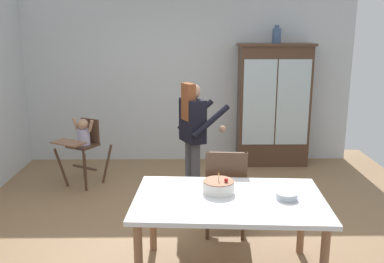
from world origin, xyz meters
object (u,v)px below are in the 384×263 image
(dining_chair_far_side, at_px, (226,187))
(dining_table, at_px, (229,207))
(birthday_cake, at_px, (219,186))
(ceramic_vase, at_px, (277,35))
(serving_bowl, at_px, (287,196))
(china_cabinet, at_px, (273,105))
(high_chair_with_toddler, at_px, (83,140))
(adult_person, at_px, (193,129))

(dining_chair_far_side, bearing_deg, dining_table, 91.28)
(dining_table, height_order, birthday_cake, birthday_cake)
(ceramic_vase, bearing_deg, dining_chair_far_side, -111.47)
(ceramic_vase, height_order, birthday_cake, ceramic_vase)
(serving_bowl, bearing_deg, china_cabinet, 80.79)
(high_chair_with_toddler, bearing_deg, adult_person, 4.90)
(china_cabinet, distance_m, serving_bowl, 3.28)
(high_chair_with_toddler, height_order, birthday_cake, high_chair_with_toddler)
(high_chair_with_toddler, distance_m, dining_table, 2.89)
(dining_table, xyz_separation_m, dining_chair_far_side, (0.04, 0.72, -0.10))
(ceramic_vase, bearing_deg, adult_person, -128.40)
(dining_table, distance_m, serving_bowl, 0.50)
(china_cabinet, distance_m, high_chair_with_toddler, 2.97)
(dining_table, distance_m, dining_chair_far_side, 0.73)
(high_chair_with_toddler, height_order, serving_bowl, high_chair_with_toddler)
(dining_table, relative_size, birthday_cake, 6.05)
(high_chair_with_toddler, height_order, adult_person, adult_person)
(adult_person, relative_size, dining_table, 0.90)
(china_cabinet, xyz_separation_m, ceramic_vase, (0.00, 0.00, 1.08))
(high_chair_with_toddler, distance_m, dining_chair_far_side, 2.40)
(china_cabinet, distance_m, adult_person, 2.09)
(birthday_cake, bearing_deg, china_cabinet, 70.36)
(high_chair_with_toddler, xyz_separation_m, adult_person, (1.51, -0.71, 0.31))
(high_chair_with_toddler, height_order, dining_table, high_chair_with_toddler)
(dining_table, bearing_deg, china_cabinet, 72.42)
(china_cabinet, relative_size, dining_chair_far_side, 2.01)
(serving_bowl, bearing_deg, birthday_cake, 164.17)
(china_cabinet, relative_size, ceramic_vase, 7.14)
(dining_table, relative_size, serving_bowl, 9.41)
(adult_person, distance_m, serving_bowl, 1.78)
(ceramic_vase, distance_m, dining_chair_far_side, 3.05)
(china_cabinet, height_order, serving_bowl, china_cabinet)
(adult_person, height_order, serving_bowl, adult_person)
(high_chair_with_toddler, xyz_separation_m, dining_table, (1.79, -2.27, 0.00))
(ceramic_vase, distance_m, serving_bowl, 3.52)
(china_cabinet, relative_size, serving_bowl, 10.71)
(ceramic_vase, relative_size, dining_chair_far_side, 0.28)
(adult_person, height_order, dining_chair_far_side, adult_person)
(china_cabinet, distance_m, birthday_cake, 3.27)
(adult_person, xyz_separation_m, serving_bowl, (0.77, -1.60, -0.20))
(adult_person, relative_size, birthday_cake, 5.47)
(china_cabinet, xyz_separation_m, dining_table, (-1.01, -3.20, -0.31))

